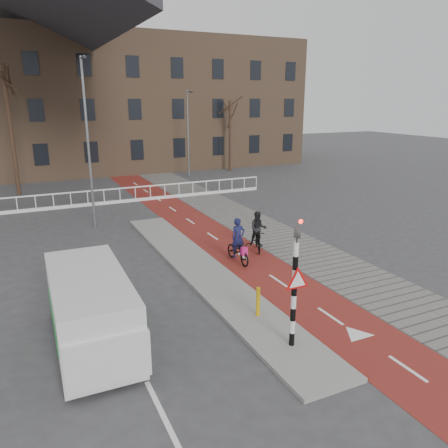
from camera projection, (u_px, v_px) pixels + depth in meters
name	position (u px, v px, depth m)	size (l,w,h in m)	color
ground	(272.00, 312.00, 13.68)	(120.00, 120.00, 0.00)	#38383A
bike_lane	(197.00, 226.00, 22.99)	(2.50, 60.00, 0.01)	maroon
sidewalk	(244.00, 220.00, 24.14)	(3.00, 60.00, 0.01)	slate
curb_island	(202.00, 271.00, 16.85)	(1.80, 16.00, 0.12)	gray
traffic_signal	(295.00, 280.00, 11.13)	(0.80, 0.80, 3.68)	black
bollard	(258.00, 302.00, 13.12)	(0.12, 0.12, 0.91)	#E3AB0C
cyclist_near	(238.00, 248.00, 17.72)	(0.64, 1.76, 1.84)	black
cyclist_far	(258.00, 235.00, 19.02)	(1.06, 1.67, 1.77)	black
van	(91.00, 309.00, 11.60)	(1.96, 4.72, 2.02)	silver
railing	(54.00, 205.00, 26.32)	(28.00, 0.10, 0.99)	silver
townhouse_row	(54.00, 83.00, 38.10)	(46.00, 10.00, 15.90)	#7F6047
tree_mid	(11.00, 132.00, 29.22)	(0.28, 0.28, 8.63)	black
tree_right	(230.00, 136.00, 39.69)	(0.23, 0.23, 6.31)	black
streetlight_near	(88.00, 146.00, 21.56)	(0.12, 0.12, 8.39)	slate
streetlight_right	(188.00, 134.00, 36.75)	(0.12, 0.12, 7.13)	slate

